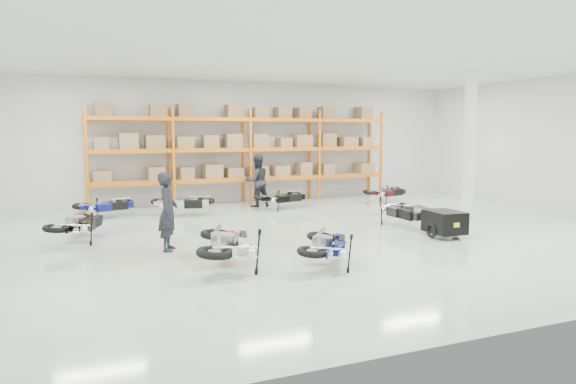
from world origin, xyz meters
name	(u,v)px	position (x,y,z in m)	size (l,w,h in m)	color
room	(324,147)	(0.00, 0.00, 2.25)	(18.00, 18.00, 18.00)	#BACFBC
pallet_rack	(247,143)	(0.00, 6.45, 2.26)	(11.28, 0.98, 3.62)	orange
structural_column	(469,145)	(5.20, 0.50, 2.25)	(0.25, 0.25, 4.50)	white
moto_blue_centre	(327,240)	(-1.40, -2.98, 0.52)	(0.76, 1.71, 1.05)	#081351
moto_silver_left	(228,237)	(-3.26, -2.40, 0.61)	(0.88, 1.98, 1.21)	silver
moto_black_far_left	(79,219)	(-5.93, 1.42, 0.54)	(0.79, 1.78, 1.09)	black
moto_touring_right	(407,207)	(2.57, -0.06, 0.56)	(0.82, 1.84, 1.13)	black
trailer	(444,222)	(2.57, -1.66, 0.39)	(0.84, 1.60, 0.67)	black
moto_back_a	(106,202)	(-5.13, 4.74, 0.50)	(0.73, 1.64, 1.00)	navy
moto_back_b	(183,199)	(-2.85, 4.30, 0.53)	(0.77, 1.74, 1.06)	#ACB0B6
moto_back_c	(282,194)	(0.61, 4.44, 0.52)	(0.75, 1.69, 1.03)	black
moto_back_d	(387,189)	(4.94, 4.55, 0.50)	(0.73, 1.63, 1.00)	#420D11
person_left	(168,212)	(-4.09, -0.45, 0.88)	(0.64, 0.42, 1.76)	black
person_back	(257,181)	(-0.02, 5.25, 0.92)	(0.89, 0.69, 1.83)	black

